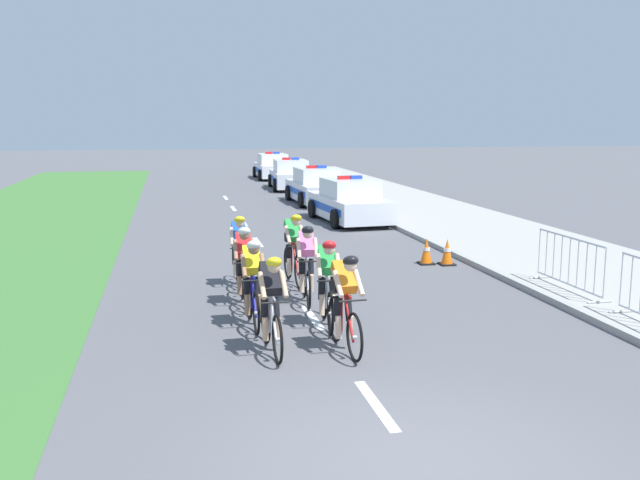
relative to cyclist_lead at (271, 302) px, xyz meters
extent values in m
plane|color=#56565B|center=(0.98, -3.74, -0.79)|extent=(160.00, 160.00, 0.00)
cube|color=#A3A099|center=(7.96, 10.26, -0.73)|extent=(4.77, 60.00, 0.12)
cube|color=#9E9E99|center=(5.66, 10.26, -0.72)|extent=(0.16, 60.00, 0.13)
cube|color=white|center=(0.98, -2.20, -0.78)|extent=(0.14, 1.60, 0.01)
cube|color=white|center=(0.98, 1.80, -0.78)|extent=(0.14, 1.60, 0.01)
cube|color=white|center=(0.98, 5.80, -0.78)|extent=(0.14, 1.60, 0.01)
cube|color=white|center=(0.98, 9.80, -0.78)|extent=(0.14, 1.60, 0.01)
cube|color=white|center=(0.98, 13.80, -0.78)|extent=(0.14, 1.60, 0.01)
cube|color=white|center=(0.98, 17.80, -0.78)|extent=(0.14, 1.60, 0.01)
cube|color=white|center=(0.98, 21.80, -0.78)|extent=(0.14, 1.60, 0.01)
torus|color=black|center=(0.02, -0.48, -0.42)|extent=(0.07, 0.73, 0.72)
cylinder|color=#99999E|center=(0.02, -0.48, -0.42)|extent=(0.06, 0.06, 0.06)
torus|color=black|center=(-0.02, 0.52, -0.42)|extent=(0.07, 0.73, 0.72)
cylinder|color=#99999E|center=(-0.02, 0.52, -0.42)|extent=(0.06, 0.06, 0.06)
cylinder|color=silver|center=(0.00, -0.03, 0.11)|extent=(0.06, 0.55, 0.04)
cylinder|color=silver|center=(0.01, -0.20, -0.21)|extent=(0.06, 0.48, 0.63)
cylinder|color=silver|center=(-0.01, 0.17, -0.19)|extent=(0.04, 0.04, 0.65)
cylinder|color=black|center=(0.01, -0.38, 0.09)|extent=(0.42, 0.04, 0.03)
cube|color=black|center=(-0.01, 0.17, 0.15)|extent=(0.11, 0.22, 0.05)
cube|color=black|center=(0.00, 0.05, 0.35)|extent=(0.30, 0.55, 0.47)
cube|color=black|center=(-0.01, 0.16, 0.19)|extent=(0.29, 0.21, 0.18)
cylinder|color=black|center=(0.09, 0.12, -0.15)|extent=(0.12, 0.23, 0.40)
cylinder|color=tan|center=(0.09, 0.04, -0.41)|extent=(0.10, 0.16, 0.36)
cylinder|color=black|center=(-0.09, 0.11, -0.15)|extent=(0.12, 0.17, 0.40)
cylinder|color=tan|center=(-0.09, 0.03, -0.41)|extent=(0.09, 0.13, 0.36)
cylinder|color=tan|center=(0.17, -0.16, 0.30)|extent=(0.09, 0.40, 0.35)
cylinder|color=tan|center=(-0.15, -0.17, 0.30)|extent=(0.09, 0.40, 0.35)
sphere|color=tan|center=(0.01, -0.25, 0.59)|extent=(0.19, 0.19, 0.19)
ellipsoid|color=yellow|center=(0.01, -0.26, 0.66)|extent=(0.24, 0.32, 0.24)
torus|color=black|center=(1.12, -0.61, -0.42)|extent=(0.08, 0.73, 0.72)
cylinder|color=#99999E|center=(1.12, -0.61, -0.42)|extent=(0.06, 0.06, 0.06)
torus|color=black|center=(1.06, 0.39, -0.42)|extent=(0.08, 0.73, 0.72)
cylinder|color=#99999E|center=(1.06, 0.39, -0.42)|extent=(0.06, 0.06, 0.06)
cylinder|color=#B21919|center=(1.09, -0.16, 0.11)|extent=(0.07, 0.55, 0.04)
cylinder|color=#B21919|center=(1.10, -0.33, -0.21)|extent=(0.07, 0.48, 0.63)
cylinder|color=#B21919|center=(1.08, 0.04, -0.19)|extent=(0.04, 0.04, 0.65)
cylinder|color=black|center=(1.11, -0.51, 0.09)|extent=(0.42, 0.05, 0.03)
cube|color=black|center=(1.08, 0.04, 0.15)|extent=(0.11, 0.23, 0.05)
cube|color=orange|center=(1.09, -0.08, 0.35)|extent=(0.31, 0.56, 0.46)
cube|color=black|center=(1.08, 0.03, 0.19)|extent=(0.29, 0.22, 0.18)
cylinder|color=black|center=(1.18, -0.01, -0.15)|extent=(0.12, 0.23, 0.40)
cylinder|color=beige|center=(1.18, -0.09, -0.41)|extent=(0.10, 0.16, 0.36)
cylinder|color=black|center=(1.00, -0.02, -0.15)|extent=(0.12, 0.17, 0.40)
cylinder|color=beige|center=(1.00, -0.10, -0.41)|extent=(0.10, 0.13, 0.36)
cylinder|color=beige|center=(1.26, -0.29, 0.30)|extent=(0.10, 0.40, 0.35)
cylinder|color=beige|center=(0.94, -0.31, 0.30)|extent=(0.10, 0.40, 0.35)
sphere|color=beige|center=(1.11, -0.38, 0.59)|extent=(0.19, 0.19, 0.19)
ellipsoid|color=black|center=(1.11, -0.39, 0.66)|extent=(0.25, 0.33, 0.24)
torus|color=black|center=(-0.11, 0.98, -0.42)|extent=(0.05, 0.72, 0.72)
cylinder|color=#99999E|center=(-0.11, 0.98, -0.42)|extent=(0.06, 0.06, 0.06)
torus|color=black|center=(-0.12, 1.98, -0.42)|extent=(0.05, 0.72, 0.72)
cylinder|color=#99999E|center=(-0.12, 1.98, -0.42)|extent=(0.06, 0.06, 0.06)
cylinder|color=#1E1E99|center=(-0.11, 1.43, 0.11)|extent=(0.04, 0.55, 0.04)
cylinder|color=#1E1E99|center=(-0.11, 1.25, -0.21)|extent=(0.04, 0.48, 0.63)
cylinder|color=#1E1E99|center=(-0.11, 1.63, -0.19)|extent=(0.04, 0.04, 0.65)
cylinder|color=black|center=(-0.11, 1.08, 0.09)|extent=(0.42, 0.03, 0.03)
cube|color=black|center=(-0.11, 1.63, 0.15)|extent=(0.10, 0.22, 0.05)
cube|color=yellow|center=(-0.11, 1.50, 0.35)|extent=(0.28, 0.55, 0.45)
cube|color=black|center=(-0.11, 1.62, 0.19)|extent=(0.28, 0.20, 0.18)
cylinder|color=black|center=(-0.02, 1.57, -0.15)|extent=(0.11, 0.22, 0.40)
cylinder|color=#9E7051|center=(-0.02, 1.49, -0.41)|extent=(0.09, 0.15, 0.36)
cylinder|color=black|center=(-0.20, 1.57, -0.15)|extent=(0.11, 0.17, 0.40)
cylinder|color=#9E7051|center=(-0.20, 1.49, -0.41)|extent=(0.09, 0.12, 0.36)
cylinder|color=#9E7051|center=(0.05, 1.29, 0.30)|extent=(0.08, 0.40, 0.35)
cylinder|color=#9E7051|center=(-0.27, 1.29, 0.30)|extent=(0.08, 0.40, 0.35)
sphere|color=#9E7051|center=(-0.11, 1.20, 0.59)|extent=(0.19, 0.19, 0.19)
ellipsoid|color=white|center=(-0.11, 1.19, 0.66)|extent=(0.23, 0.32, 0.24)
torus|color=black|center=(1.06, 0.71, -0.42)|extent=(0.13, 0.72, 0.72)
cylinder|color=#99999E|center=(1.06, 0.71, -0.42)|extent=(0.07, 0.07, 0.06)
torus|color=black|center=(1.17, 1.71, -0.42)|extent=(0.13, 0.72, 0.72)
cylinder|color=#99999E|center=(1.17, 1.71, -0.42)|extent=(0.07, 0.07, 0.06)
cylinder|color=white|center=(1.11, 1.16, 0.11)|extent=(0.10, 0.55, 0.04)
cylinder|color=white|center=(1.09, 0.99, -0.21)|extent=(0.09, 0.48, 0.63)
cylinder|color=white|center=(1.13, 1.36, -0.19)|extent=(0.04, 0.04, 0.65)
cylinder|color=black|center=(1.07, 0.81, 0.09)|extent=(0.42, 0.08, 0.03)
cube|color=black|center=(1.13, 1.36, 0.15)|extent=(0.12, 0.23, 0.05)
cube|color=green|center=(1.12, 1.23, 0.35)|extent=(0.34, 0.58, 0.45)
cube|color=black|center=(1.13, 1.35, 0.19)|extent=(0.30, 0.23, 0.18)
cylinder|color=black|center=(1.22, 1.29, -0.15)|extent=(0.13, 0.23, 0.40)
cylinder|color=beige|center=(1.21, 1.21, -0.41)|extent=(0.11, 0.16, 0.36)
cylinder|color=black|center=(1.04, 1.31, -0.15)|extent=(0.13, 0.18, 0.40)
cylinder|color=beige|center=(1.03, 1.23, -0.41)|extent=(0.10, 0.13, 0.36)
cylinder|color=beige|center=(1.25, 1.00, 0.30)|extent=(0.12, 0.41, 0.35)
cylinder|color=beige|center=(0.94, 1.04, 0.30)|extent=(0.12, 0.41, 0.35)
sphere|color=beige|center=(1.09, 0.94, 0.59)|extent=(0.19, 0.19, 0.19)
ellipsoid|color=red|center=(1.08, 0.93, 0.66)|extent=(0.26, 0.34, 0.24)
torus|color=black|center=(-0.13, 2.44, -0.42)|extent=(0.07, 0.73, 0.72)
cylinder|color=#99999E|center=(-0.13, 2.44, -0.42)|extent=(0.06, 0.06, 0.06)
torus|color=black|center=(-0.09, 3.44, -0.42)|extent=(0.07, 0.73, 0.72)
cylinder|color=#99999E|center=(-0.09, 3.44, -0.42)|extent=(0.06, 0.06, 0.06)
cylinder|color=silver|center=(-0.11, 2.89, 0.11)|extent=(0.06, 0.55, 0.04)
cylinder|color=silver|center=(-0.12, 2.72, -0.21)|extent=(0.06, 0.48, 0.63)
cylinder|color=silver|center=(-0.10, 3.09, -0.19)|extent=(0.04, 0.04, 0.65)
cylinder|color=black|center=(-0.12, 2.54, 0.09)|extent=(0.42, 0.04, 0.03)
cube|color=black|center=(-0.10, 3.09, 0.15)|extent=(0.11, 0.22, 0.05)
cube|color=red|center=(-0.11, 2.97, 0.35)|extent=(0.30, 0.55, 0.46)
cube|color=black|center=(-0.10, 3.08, 0.19)|extent=(0.29, 0.21, 0.18)
cylinder|color=black|center=(-0.01, 3.03, -0.15)|extent=(0.12, 0.23, 0.40)
cylinder|color=#9E7051|center=(-0.02, 2.95, -0.41)|extent=(0.10, 0.16, 0.36)
cylinder|color=black|center=(-0.19, 3.04, -0.15)|extent=(0.12, 0.17, 0.40)
cylinder|color=#9E7051|center=(-0.20, 2.96, -0.41)|extent=(0.09, 0.13, 0.36)
cylinder|color=#9E7051|center=(0.05, 2.75, 0.30)|extent=(0.09, 0.40, 0.35)
cylinder|color=#9E7051|center=(-0.27, 2.76, 0.30)|extent=(0.09, 0.40, 0.35)
sphere|color=#9E7051|center=(-0.12, 2.67, 0.59)|extent=(0.19, 0.19, 0.19)
ellipsoid|color=white|center=(-0.12, 2.66, 0.66)|extent=(0.24, 0.32, 0.24)
torus|color=black|center=(1.02, 2.35, -0.42)|extent=(0.13, 0.72, 0.72)
cylinder|color=#99999E|center=(1.02, 2.35, -0.42)|extent=(0.07, 0.07, 0.06)
torus|color=black|center=(1.13, 3.34, -0.42)|extent=(0.13, 0.72, 0.72)
cylinder|color=#99999E|center=(1.13, 3.34, -0.42)|extent=(0.07, 0.07, 0.06)
cylinder|color=silver|center=(1.07, 2.80, 0.11)|extent=(0.10, 0.55, 0.04)
cylinder|color=silver|center=(1.05, 2.62, -0.21)|extent=(0.10, 0.48, 0.63)
cylinder|color=silver|center=(1.09, 3.00, -0.19)|extent=(0.04, 0.04, 0.65)
cylinder|color=black|center=(1.03, 2.45, 0.09)|extent=(0.42, 0.08, 0.03)
cube|color=black|center=(1.09, 3.00, 0.15)|extent=(0.12, 0.23, 0.05)
cube|color=pink|center=(1.08, 2.87, 0.35)|extent=(0.34, 0.58, 0.44)
cube|color=black|center=(1.09, 2.99, 0.19)|extent=(0.30, 0.23, 0.18)
cylinder|color=black|center=(1.18, 2.93, -0.15)|extent=(0.14, 0.23, 0.40)
cylinder|color=beige|center=(1.17, 2.85, -0.41)|extent=(0.11, 0.16, 0.36)
cylinder|color=black|center=(1.00, 2.95, -0.15)|extent=(0.13, 0.18, 0.40)
cylinder|color=beige|center=(0.99, 2.87, -0.41)|extent=(0.10, 0.13, 0.36)
cylinder|color=beige|center=(1.21, 2.64, 0.30)|extent=(0.12, 0.41, 0.35)
cylinder|color=beige|center=(0.90, 2.68, 0.30)|extent=(0.12, 0.41, 0.35)
sphere|color=beige|center=(1.04, 2.57, 0.59)|extent=(0.19, 0.19, 0.19)
ellipsoid|color=black|center=(1.04, 2.56, 0.66)|extent=(0.26, 0.34, 0.24)
torus|color=black|center=(-0.06, 3.98, -0.42)|extent=(0.06, 0.72, 0.72)
cylinder|color=#99999E|center=(-0.06, 3.98, -0.42)|extent=(0.06, 0.06, 0.06)
torus|color=black|center=(-0.04, 4.98, -0.42)|extent=(0.06, 0.72, 0.72)
cylinder|color=#99999E|center=(-0.04, 4.98, -0.42)|extent=(0.06, 0.06, 0.06)
cylinder|color=white|center=(-0.05, 4.43, 0.11)|extent=(0.05, 0.55, 0.04)
cylinder|color=white|center=(-0.05, 4.25, -0.21)|extent=(0.05, 0.48, 0.63)
cylinder|color=white|center=(-0.05, 4.63, -0.19)|extent=(0.04, 0.04, 0.65)
cylinder|color=black|center=(-0.06, 4.08, 0.09)|extent=(0.42, 0.04, 0.03)
cube|color=black|center=(-0.05, 4.63, 0.15)|extent=(0.10, 0.22, 0.05)
cube|color=blue|center=(-0.05, 4.50, 0.35)|extent=(0.29, 0.56, 0.45)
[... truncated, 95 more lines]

